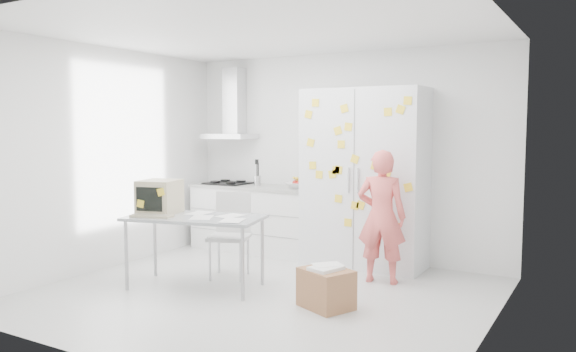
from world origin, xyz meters
The scene contains 10 objects.
floor centered at (0.00, 0.00, -0.01)m, with size 4.50×4.00×0.02m, color silver.
walls centered at (0.00, 0.72, 1.35)m, with size 4.52×4.01×2.70m.
ceiling centered at (0.00, 0.00, 2.70)m, with size 4.50×4.00×0.02m, color white.
counter_run centered at (-1.20, 1.70, 0.47)m, with size 1.84×0.63×1.28m.
range_hood centered at (-1.65, 1.84, 1.96)m, with size 0.70×0.48×1.01m.
tall_cabinet centered at (0.45, 1.67, 1.10)m, with size 1.50×0.68×2.20m.
person centered at (0.91, 1.06, 0.74)m, with size 0.54×0.36×1.49m, color #EF615D.
desk centered at (-1.04, -0.17, 0.87)m, with size 1.57×1.04×1.15m.
chair centered at (-0.70, 0.45, 0.55)m, with size 0.57×0.57×0.97m.
cardboard_box centered at (0.78, -0.05, 0.20)m, with size 0.58×0.54×0.41m.
Camera 1 is at (3.11, -4.78, 1.73)m, focal length 35.00 mm.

